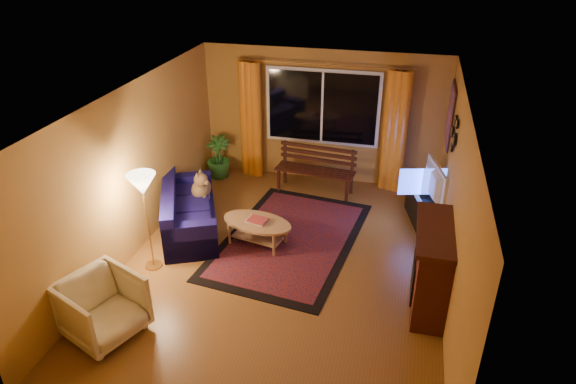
% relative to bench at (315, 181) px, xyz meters
% --- Properties ---
extents(floor, '(4.50, 6.00, 0.02)m').
position_rel_bench_xyz_m(floor, '(-0.00, -2.37, -0.23)').
color(floor, brown).
rests_on(floor, ground).
extents(ceiling, '(4.50, 6.00, 0.02)m').
position_rel_bench_xyz_m(ceiling, '(-0.00, -2.37, 2.29)').
color(ceiling, white).
rests_on(ceiling, ground).
extents(wall_back, '(4.50, 0.02, 2.50)m').
position_rel_bench_xyz_m(wall_back, '(-0.00, 0.64, 1.03)').
color(wall_back, '#B98336').
rests_on(wall_back, ground).
extents(wall_left, '(0.02, 6.00, 2.50)m').
position_rel_bench_xyz_m(wall_left, '(-2.26, -2.37, 1.03)').
color(wall_left, '#B98336').
rests_on(wall_left, ground).
extents(wall_right, '(0.02, 6.00, 2.50)m').
position_rel_bench_xyz_m(wall_right, '(2.26, -2.37, 1.03)').
color(wall_right, '#B98336').
rests_on(wall_right, ground).
extents(window, '(2.00, 0.02, 1.30)m').
position_rel_bench_xyz_m(window, '(-0.00, 0.58, 1.23)').
color(window, black).
rests_on(window, wall_back).
extents(curtain_rod, '(3.20, 0.03, 0.03)m').
position_rel_bench_xyz_m(curtain_rod, '(-0.00, 0.53, 2.03)').
color(curtain_rod, '#BF8C3F').
rests_on(curtain_rod, wall_back).
extents(curtain_left, '(0.36, 0.36, 2.24)m').
position_rel_bench_xyz_m(curtain_left, '(-1.35, 0.51, 0.90)').
color(curtain_left, orange).
rests_on(curtain_left, ground).
extents(curtain_right, '(0.36, 0.36, 2.24)m').
position_rel_bench_xyz_m(curtain_right, '(1.35, 0.51, 0.90)').
color(curtain_right, orange).
rests_on(curtain_right, ground).
extents(bench, '(1.48, 0.58, 0.43)m').
position_rel_bench_xyz_m(bench, '(0.00, 0.00, 0.00)').
color(bench, black).
rests_on(bench, ground).
extents(potted_plant, '(0.47, 0.47, 0.84)m').
position_rel_bench_xyz_m(potted_plant, '(-1.95, 0.20, 0.20)').
color(potted_plant, '#235B1E').
rests_on(potted_plant, ground).
extents(sofa, '(1.49, 2.03, 0.76)m').
position_rel_bench_xyz_m(sofa, '(-1.70, -1.78, 0.16)').
color(sofa, '#100B45').
rests_on(sofa, ground).
extents(dog, '(0.46, 0.52, 0.47)m').
position_rel_bench_xyz_m(dog, '(-1.65, -1.36, 0.39)').
color(dog, olive).
rests_on(dog, sofa).
extents(armchair, '(1.04, 1.07, 0.85)m').
position_rel_bench_xyz_m(armchair, '(-1.75, -4.25, 0.21)').
color(armchair, beige).
rests_on(armchair, ground).
extents(floor_lamp, '(0.32, 0.32, 1.49)m').
position_rel_bench_xyz_m(floor_lamp, '(-1.83, -2.85, 0.53)').
color(floor_lamp, '#BF8C3F').
rests_on(floor_lamp, ground).
extents(rug, '(2.31, 3.29, 0.02)m').
position_rel_bench_xyz_m(rug, '(-0.06, -1.70, -0.21)').
color(rug, maroon).
rests_on(rug, ground).
extents(coffee_table, '(1.32, 1.32, 0.41)m').
position_rel_bench_xyz_m(coffee_table, '(-0.53, -1.93, -0.01)').
color(coffee_table, '#AE7E4E').
rests_on(coffee_table, ground).
extents(tv_console, '(0.68, 1.24, 0.49)m').
position_rel_bench_xyz_m(tv_console, '(2.00, -0.70, 0.03)').
color(tv_console, black).
rests_on(tv_console, ground).
extents(television, '(0.38, 0.99, 0.57)m').
position_rel_bench_xyz_m(television, '(2.00, -0.70, 0.56)').
color(television, black).
rests_on(television, tv_console).
extents(fireplace, '(0.40, 1.20, 1.10)m').
position_rel_bench_xyz_m(fireplace, '(2.05, -2.77, 0.33)').
color(fireplace, maroon).
rests_on(fireplace, ground).
extents(mirror_cluster, '(0.06, 0.60, 0.56)m').
position_rel_bench_xyz_m(mirror_cluster, '(2.21, -1.07, 1.58)').
color(mirror_cluster, black).
rests_on(mirror_cluster, wall_right).
extents(painting, '(0.04, 0.76, 0.96)m').
position_rel_bench_xyz_m(painting, '(2.22, 0.08, 1.43)').
color(painting, '#D14F24').
rests_on(painting, wall_right).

